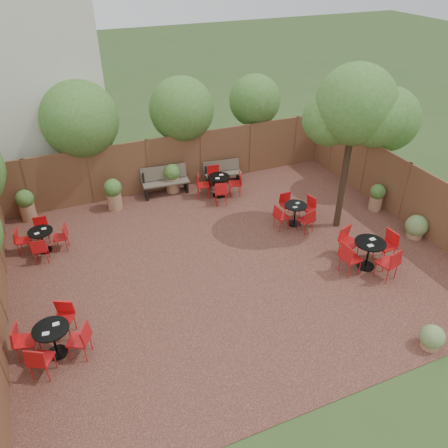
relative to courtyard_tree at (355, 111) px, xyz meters
name	(u,v)px	position (x,y,z in m)	size (l,w,h in m)	color
ground	(232,262)	(-3.85, -0.41, -3.80)	(80.00, 80.00, 0.00)	#354F23
courtyard_paving	(232,261)	(-3.85, -0.41, -3.79)	(12.00, 10.00, 0.02)	#351815
fence_back	(176,162)	(-3.85, 4.59, -2.80)	(12.00, 0.08, 2.00)	#54351F
fence_right	(404,192)	(2.15, -0.41, -2.80)	(0.08, 10.00, 2.00)	#54351F
neighbour_building	(19,70)	(-8.35, 7.59, 0.20)	(5.00, 4.00, 8.00)	beige
overhang_foliage	(123,144)	(-5.96, 2.88, -1.10)	(15.59, 10.41, 2.59)	#376420
courtyard_tree	(355,111)	(0.00, 0.00, 0.00)	(2.51, 2.41, 5.07)	black
park_bench_left	(165,180)	(-4.41, 4.22, -3.26)	(1.68, 0.66, 1.01)	brown
park_bench_right	(222,172)	(-2.20, 4.21, -3.34)	(1.41, 0.61, 0.84)	brown
bistro_tables	(217,240)	(-4.08, 0.14, -3.33)	(9.99, 7.09, 0.96)	black
planters	(155,192)	(-5.01, 3.45, -3.21)	(11.39, 4.49, 1.09)	#94694A
low_shrubs	(445,273)	(0.96, -3.47, -3.46)	(3.48, 4.23, 0.73)	#94694A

